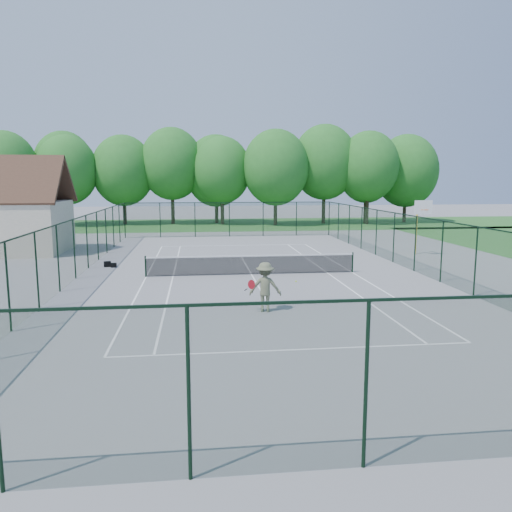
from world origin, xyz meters
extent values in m
plane|color=gray|center=(0.00, 0.00, 0.00)|extent=(140.00, 140.00, 0.00)
cube|color=#33722D|center=(0.00, 30.00, 0.01)|extent=(80.00, 16.00, 0.01)
cube|color=white|center=(0.00, 11.88, 0.00)|extent=(10.97, 0.08, 0.01)
cube|color=white|center=(0.00, -11.88, 0.00)|extent=(10.97, 0.08, 0.01)
cube|color=white|center=(0.00, 6.40, 0.00)|extent=(8.23, 0.08, 0.01)
cube|color=white|center=(0.00, -6.40, 0.00)|extent=(8.23, 0.08, 0.01)
cube|color=white|center=(5.49, 0.00, 0.00)|extent=(0.08, 23.77, 0.01)
cube|color=white|center=(-5.49, 0.00, 0.00)|extent=(0.08, 23.77, 0.01)
cube|color=white|center=(4.12, 0.00, 0.00)|extent=(0.08, 23.77, 0.01)
cube|color=white|center=(-4.12, 0.00, 0.00)|extent=(0.08, 23.77, 0.01)
cube|color=white|center=(0.00, 0.00, 0.00)|extent=(0.08, 12.80, 0.01)
cylinder|color=black|center=(-5.50, 0.00, 0.55)|extent=(0.08, 0.08, 1.10)
cylinder|color=black|center=(5.50, 0.00, 0.55)|extent=(0.08, 0.08, 1.10)
cube|color=black|center=(0.00, 0.00, 0.50)|extent=(11.00, 0.02, 0.96)
cube|color=white|center=(0.00, 0.00, 1.00)|extent=(11.00, 0.05, 0.07)
cube|color=#1B3C21|center=(0.00, 18.00, 1.50)|extent=(18.00, 0.02, 3.00)
cube|color=#1B3C21|center=(0.00, -18.00, 1.50)|extent=(18.00, 0.02, 3.00)
cube|color=#1B3C21|center=(9.00, 0.00, 1.50)|extent=(0.02, 36.00, 3.00)
cube|color=#1B3C21|center=(-9.00, 0.00, 1.50)|extent=(0.02, 36.00, 3.00)
cube|color=black|center=(0.00, 18.00, 3.00)|extent=(18.00, 0.05, 0.05)
cube|color=black|center=(0.00, -18.00, 3.00)|extent=(18.00, 0.05, 0.05)
cube|color=black|center=(9.00, 0.00, 3.00)|extent=(0.05, 36.00, 0.05)
cube|color=black|center=(-9.00, 0.00, 3.00)|extent=(0.05, 36.00, 0.05)
cube|color=beige|center=(-16.00, 10.00, 1.75)|extent=(8.00, 6.00, 3.50)
cube|color=#4D3223|center=(-16.00, 11.50, 5.00)|extent=(8.60, 3.27, 3.27)
cylinder|color=#3A2B1E|center=(-16.50, 30.00, 2.10)|extent=(0.40, 0.40, 4.20)
ellipsoid|color=#2E7D2B|center=(-16.50, 30.00, 6.00)|extent=(6.40, 6.40, 7.40)
cylinder|color=#3A2B1E|center=(0.00, 30.00, 2.10)|extent=(0.40, 0.40, 4.20)
ellipsoid|color=#2E7D2B|center=(0.00, 30.00, 6.00)|extent=(6.40, 6.40, 7.40)
cylinder|color=#3A2B1E|center=(16.50, 30.00, 2.10)|extent=(0.40, 0.40, 4.20)
ellipsoid|color=#2E7D2B|center=(16.50, 30.00, 6.00)|extent=(6.40, 6.40, 7.40)
cylinder|color=yellow|center=(11.76, 5.98, 1.75)|extent=(0.12, 0.12, 3.50)
cube|color=yellow|center=(11.76, 5.53, 3.35)|extent=(0.08, 0.90, 0.08)
cube|color=white|center=(11.76, 5.08, 3.20)|extent=(1.20, 0.05, 0.90)
torus|color=#EF5200|center=(11.76, 4.85, 3.05)|extent=(0.48, 0.48, 0.02)
cube|color=black|center=(-8.00, 3.32, 0.16)|extent=(0.44, 0.31, 0.32)
cube|color=black|center=(-7.61, 3.10, 0.13)|extent=(0.35, 0.23, 0.26)
imported|color=#606548|center=(-0.29, -7.44, 0.95)|extent=(1.33, 0.91, 1.89)
sphere|color=#B8E93D|center=(0.98, -7.04, 1.05)|extent=(0.07, 0.07, 0.07)
camera|label=1|loc=(-2.81, -25.79, 4.98)|focal=35.00mm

